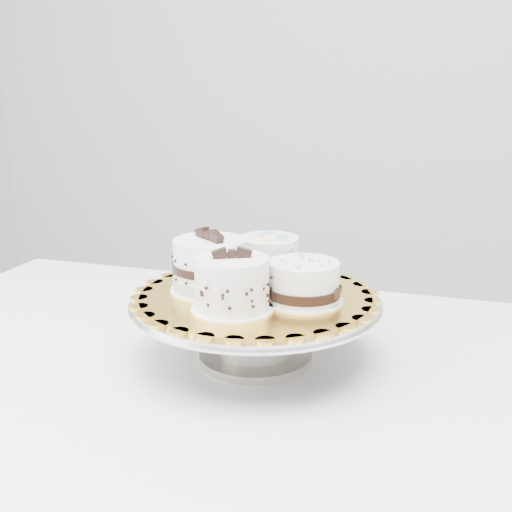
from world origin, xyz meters
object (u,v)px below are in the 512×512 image
at_px(cake_board, 256,296).
at_px(cake_banded, 210,267).
at_px(cake_ribbon, 304,283).
at_px(cake_dots, 269,258).
at_px(cake_swirl, 232,285).
at_px(table, 231,411).
at_px(cake_stand, 256,317).

height_order(cake_board, cake_banded, cake_banded).
bearing_deg(cake_ribbon, cake_dots, 127.06).
xyz_separation_m(cake_swirl, cake_ribbon, (0.08, 0.07, -0.01)).
relative_size(table, cake_ribbon, 11.22).
xyz_separation_m(cake_stand, cake_banded, (-0.07, -0.01, 0.07)).
distance_m(cake_banded, cake_dots, 0.10).
distance_m(cake_board, cake_swirl, 0.08).
bearing_deg(cake_banded, cake_swirl, -12.55).
distance_m(cake_stand, cake_board, 0.03).
height_order(cake_board, cake_dots, cake_dots).
bearing_deg(cake_stand, cake_banded, -174.25).
bearing_deg(cake_dots, cake_swirl, -68.84).
height_order(cake_banded, cake_ribbon, cake_banded).
bearing_deg(cake_dots, cake_stand, -63.76).
distance_m(table, cake_ribbon, 0.23).
xyz_separation_m(table, cake_dots, (0.02, 0.12, 0.21)).
bearing_deg(cake_stand, table, -120.92).
height_order(cake_stand, cake_dots, cake_dots).
bearing_deg(cake_banded, cake_stand, 38.38).
distance_m(cake_dots, cake_ribbon, 0.12).
bearing_deg(cake_board, table, -120.92).
relative_size(table, cake_stand, 3.61).
height_order(cake_dots, cake_ribbon, cake_dots).
distance_m(cake_banded, cake_ribbon, 0.15).
bearing_deg(cake_dots, cake_ribbon, -23.67).
relative_size(table, cake_dots, 11.18).
distance_m(table, cake_stand, 0.15).
height_order(table, cake_dots, cake_dots).
bearing_deg(cake_stand, cake_board, -90.00).
height_order(cake_stand, cake_ribbon, cake_ribbon).
height_order(cake_swirl, cake_banded, cake_banded).
xyz_separation_m(table, cake_swirl, (0.02, -0.03, 0.21)).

